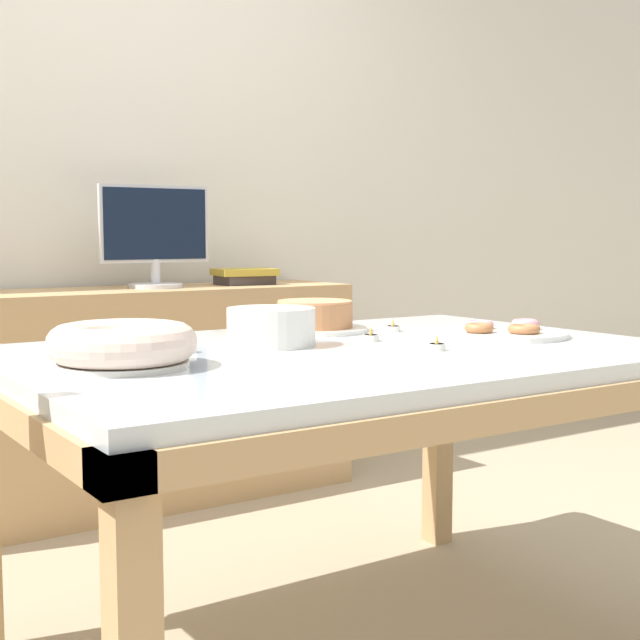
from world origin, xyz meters
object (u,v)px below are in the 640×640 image
cake_golden_bundt (123,345)px  tealight_left_edge (188,348)px  computer_monitor (155,237)px  plate_stack (271,327)px  pastry_platter (504,332)px  tealight_right_edge (393,328)px  book_stack (245,276)px  cake_chocolate_round (315,318)px  tealight_centre (437,346)px  tealight_near_cakes (371,337)px

cake_golden_bundt → tealight_left_edge: bearing=33.5°
computer_monitor → plate_stack: (-0.26, -1.28, -0.21)m
cake_golden_bundt → pastry_platter: (1.01, -0.03, -0.03)m
tealight_right_edge → plate_stack: bearing=-170.4°
book_stack → cake_chocolate_round: size_ratio=0.89×
tealight_centre → tealight_near_cakes: 0.23m
plate_stack → tealight_right_edge: bearing=9.6°
cake_chocolate_round → plate_stack: plate_stack is taller
computer_monitor → tealight_right_edge: size_ratio=10.60×
cake_golden_bundt → tealight_near_cakes: bearing=6.8°
tealight_centre → tealight_right_edge: same height
cake_golden_bundt → tealight_near_cakes: (0.67, 0.08, -0.03)m
book_stack → tealight_left_edge: book_stack is taller
pastry_platter → tealight_near_cakes: (-0.34, 0.11, -0.00)m
cake_chocolate_round → book_stack: bearing=70.6°
book_stack → tealight_right_edge: size_ratio=6.24×
tealight_left_edge → plate_stack: bearing=1.5°
cake_golden_bundt → pastry_platter: size_ratio=0.90×
cake_chocolate_round → tealight_left_edge: size_ratio=7.04×
pastry_platter → tealight_right_edge: size_ratio=8.15×
pastry_platter → tealight_centre: pastry_platter is taller
cake_golden_bundt → tealight_centre: bearing=-11.9°
cake_chocolate_round → tealight_right_edge: cake_chocolate_round is taller
tealight_centre → cake_golden_bundt: bearing=168.1°
cake_golden_bundt → tealight_centre: size_ratio=7.36×
cake_golden_bundt → tealight_right_edge: bearing=14.1°
pastry_platter → computer_monitor: bearing=103.1°
pastry_platter → tealight_centre: size_ratio=8.15×
book_stack → computer_monitor: bearing=-179.8°
tealight_left_edge → cake_chocolate_round: bearing=22.9°
plate_stack → tealight_near_cakes: 0.26m
tealight_right_edge → tealight_centre: bearing=-113.6°
tealight_near_cakes → tealight_right_edge: same height
cake_chocolate_round → tealight_left_edge: bearing=-157.1°
cake_chocolate_round → cake_golden_bundt: cake_golden_bundt is taller
book_stack → tealight_near_cakes: bearing=-105.9°
computer_monitor → tealight_left_edge: (-0.48, -1.28, -0.24)m
computer_monitor → book_stack: size_ratio=1.70×
tealight_right_edge → tealight_left_edge: bearing=-173.1°
cake_golden_bundt → tealight_right_edge: cake_golden_bundt is taller
computer_monitor → tealight_near_cakes: bearing=-90.3°
plate_stack → tealight_near_cakes: plate_stack is taller
book_stack → pastry_platter: bearing=-91.5°
cake_golden_bundt → tealight_centre: cake_golden_bundt is taller
plate_stack → tealight_centre: bearing=-46.9°
cake_golden_bundt → tealight_left_edge: size_ratio=7.36×
cake_golden_bundt → cake_chocolate_round: bearing=26.3°
plate_stack → cake_chocolate_round: bearing=37.6°
cake_chocolate_round → tealight_left_edge: cake_chocolate_round is taller
cake_chocolate_round → tealight_left_edge: (-0.47, -0.20, -0.03)m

